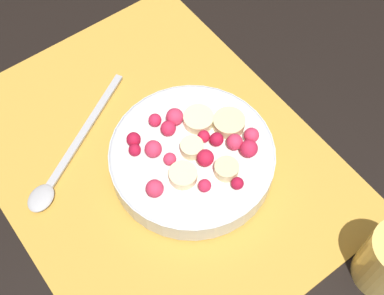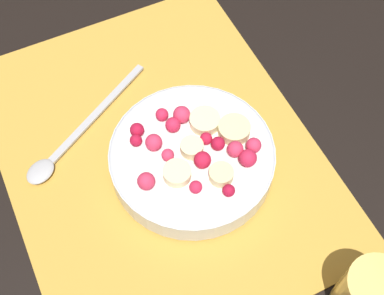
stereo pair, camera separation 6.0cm
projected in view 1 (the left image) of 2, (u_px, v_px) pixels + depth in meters
The scene contains 4 objects.
ground_plane at pixel (155, 158), 0.65m from camera, with size 3.00×3.00×0.00m, color black.
placemat at pixel (155, 157), 0.64m from camera, with size 0.46×0.36×0.01m.
fruit_bowl at pixel (193, 156), 0.62m from camera, with size 0.19×0.19×0.05m.
spoon at pixel (62, 166), 0.63m from camera, with size 0.12×0.19×0.01m.
Camera 1 is at (0.28, -0.16, 0.56)m, focal length 50.00 mm.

